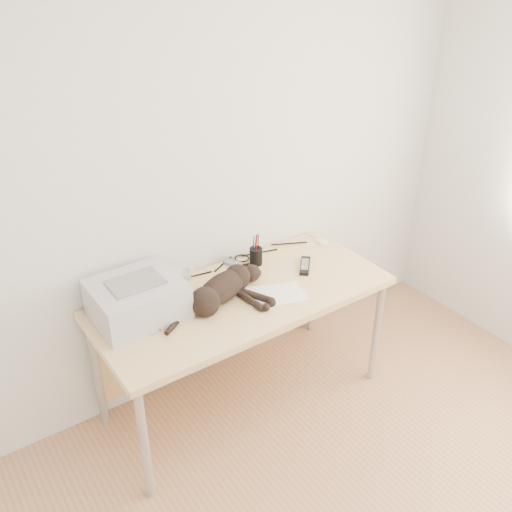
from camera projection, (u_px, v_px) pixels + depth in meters
wall_back at (204, 175)px, 3.01m from camera, size 3.50×0.00×3.50m
desk at (234, 307)px, 3.16m from camera, size 1.60×0.70×0.74m
printer at (137, 299)px, 2.82m from camera, size 0.43×0.37×0.20m
papers at (276, 295)px, 3.02m from camera, size 0.34×0.28×0.01m
cat at (221, 291)px, 2.94m from camera, size 0.69×0.35×0.16m
mug at (184, 277)px, 3.10m from camera, size 0.12×0.12×0.08m
pen_cup at (256, 256)px, 3.28m from camera, size 0.07×0.07×0.19m
remote_grey at (238, 265)px, 3.27m from camera, size 0.12×0.19×0.02m
remote_black at (305, 266)px, 3.27m from camera, size 0.17×0.17×0.02m
mouse at (321, 240)px, 3.53m from camera, size 0.07×0.10×0.03m
cable_tangle at (213, 268)px, 3.25m from camera, size 1.36×0.09×0.01m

